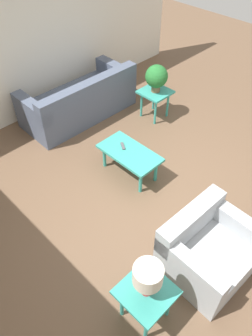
{
  "coord_description": "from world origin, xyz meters",
  "views": [
    {
      "loc": [
        -1.92,
        2.44,
        3.58
      ],
      "look_at": [
        0.29,
        0.23,
        0.55
      ],
      "focal_mm": 35.0,
      "sensor_mm": 36.0,
      "label": 1
    }
  ],
  "objects_px": {
    "sofa": "(80,101)",
    "potted_plant": "(156,77)",
    "armchair": "(207,250)",
    "side_table_lamp": "(146,295)",
    "coffee_table": "(130,155)",
    "table_lamp": "(148,277)",
    "side_table_plant": "(155,95)"
  },
  "relations": [
    {
      "from": "table_lamp",
      "to": "side_table_lamp",
      "type": "bearing_deg",
      "value": 90.0
    },
    {
      "from": "coffee_table",
      "to": "potted_plant",
      "type": "distance_m",
      "value": 1.65
    },
    {
      "from": "sofa",
      "to": "armchair",
      "type": "bearing_deg",
      "value": 75.63
    },
    {
      "from": "coffee_table",
      "to": "table_lamp",
      "type": "height_order",
      "value": "table_lamp"
    },
    {
      "from": "side_table_lamp",
      "to": "table_lamp",
      "type": "height_order",
      "value": "table_lamp"
    },
    {
      "from": "sofa",
      "to": "potted_plant",
      "type": "xyz_separation_m",
      "value": [
        -0.97,
        -0.95,
        0.5
      ]
    },
    {
      "from": "side_table_lamp",
      "to": "potted_plant",
      "type": "xyz_separation_m",
      "value": [
        2.38,
        -2.82,
        0.36
      ]
    },
    {
      "from": "sofa",
      "to": "side_table_plant",
      "type": "relative_size",
      "value": 3.94
    },
    {
      "from": "armchair",
      "to": "table_lamp",
      "type": "distance_m",
      "value": 1.09
    },
    {
      "from": "sofa",
      "to": "table_lamp",
      "type": "distance_m",
      "value": 3.87
    },
    {
      "from": "side_table_lamp",
      "to": "sofa",
      "type": "bearing_deg",
      "value": -29.24
    },
    {
      "from": "coffee_table",
      "to": "side_table_lamp",
      "type": "height_order",
      "value": "side_table_lamp"
    },
    {
      "from": "coffee_table",
      "to": "table_lamp",
      "type": "distance_m",
      "value": 2.21
    },
    {
      "from": "sofa",
      "to": "potted_plant",
      "type": "relative_size",
      "value": 4.31
    },
    {
      "from": "side_table_lamp",
      "to": "coffee_table",
      "type": "bearing_deg",
      "value": -41.03
    },
    {
      "from": "armchair",
      "to": "side_table_lamp",
      "type": "relative_size",
      "value": 1.93
    },
    {
      "from": "sofa",
      "to": "side_table_lamp",
      "type": "distance_m",
      "value": 3.84
    },
    {
      "from": "potted_plant",
      "to": "table_lamp",
      "type": "distance_m",
      "value": 3.69
    },
    {
      "from": "side_table_plant",
      "to": "armchair",
      "type": "bearing_deg",
      "value": 142.73
    },
    {
      "from": "armchair",
      "to": "side_table_plant",
      "type": "height_order",
      "value": "armchair"
    },
    {
      "from": "armchair",
      "to": "side_table_lamp",
      "type": "height_order",
      "value": "armchair"
    },
    {
      "from": "side_table_plant",
      "to": "potted_plant",
      "type": "distance_m",
      "value": 0.36
    },
    {
      "from": "armchair",
      "to": "potted_plant",
      "type": "distance_m",
      "value": 3.14
    },
    {
      "from": "coffee_table",
      "to": "table_lamp",
      "type": "bearing_deg",
      "value": 138.97
    },
    {
      "from": "potted_plant",
      "to": "sofa",
      "type": "bearing_deg",
      "value": 44.39
    },
    {
      "from": "potted_plant",
      "to": "side_table_lamp",
      "type": "bearing_deg",
      "value": 130.08
    },
    {
      "from": "potted_plant",
      "to": "table_lamp",
      "type": "height_order",
      "value": "potted_plant"
    },
    {
      "from": "side_table_plant",
      "to": "side_table_lamp",
      "type": "xyz_separation_m",
      "value": [
        -2.38,
        2.82,
        0.0
      ]
    },
    {
      "from": "coffee_table",
      "to": "armchair",
      "type": "bearing_deg",
      "value": 164.62
    },
    {
      "from": "sofa",
      "to": "side_table_plant",
      "type": "distance_m",
      "value": 1.36
    },
    {
      "from": "table_lamp",
      "to": "coffee_table",
      "type": "bearing_deg",
      "value": -41.03
    },
    {
      "from": "side_table_plant",
      "to": "potted_plant",
      "type": "height_order",
      "value": "potted_plant"
    }
  ]
}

